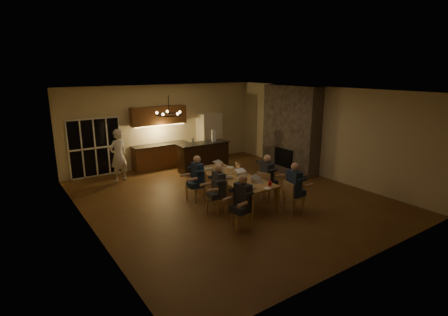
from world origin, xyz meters
The scene contains 44 objects.
floor centered at (0.00, 0.00, 0.00)m, with size 9.00×9.00×0.00m, color brown.
back_wall centered at (0.00, 4.52, 1.60)m, with size 8.00×0.04×3.20m, color beige.
left_wall centered at (-4.02, 0.00, 1.60)m, with size 0.04×9.00×3.20m, color beige.
right_wall centered at (4.02, 0.00, 1.60)m, with size 0.04×9.00×3.20m, color beige.
ceiling centered at (0.00, 0.00, 3.22)m, with size 8.00×9.00×0.04m, color white.
french_doors centered at (-2.70, 4.47, 1.05)m, with size 1.86×0.08×2.10m, color black.
fireplace centered at (3.70, 1.20, 1.60)m, with size 0.58×2.50×3.20m, color #61574C.
kitchenette centered at (-0.30, 4.20, 1.20)m, with size 2.24×0.68×2.40m, color brown, non-canonical shape.
refrigerator centered at (1.90, 4.15, 1.00)m, with size 0.90×0.68×2.00m, color beige.
dining_table centered at (-0.05, -0.27, 0.38)m, with size 1.10×2.87×0.75m, color #A87843.
bar_island centered at (0.87, 2.93, 0.54)m, with size 2.01×0.68×1.08m, color black.
chair_left_near centered at (-0.94, -1.88, 0.45)m, with size 0.44×0.44×0.89m, color tan, non-canonical shape.
chair_left_mid centered at (-0.93, -0.74, 0.45)m, with size 0.44×0.44×0.89m, color tan, non-canonical shape.
chair_left_far centered at (-0.95, 0.36, 0.45)m, with size 0.44×0.44×0.89m, color tan, non-canonical shape.
chair_right_near centered at (0.79, -1.92, 0.45)m, with size 0.44×0.44×0.89m, color tan, non-canonical shape.
chair_right_mid centered at (0.82, -0.78, 0.45)m, with size 0.44×0.44×0.89m, color tan, non-canonical shape.
chair_right_far centered at (0.81, 0.32, 0.45)m, with size 0.44×0.44×0.89m, color tan, non-canonical shape.
person_left_near centered at (-0.94, -1.92, 0.69)m, with size 0.60×0.60×1.38m, color #262931, non-canonical shape.
person_right_near centered at (0.85, -1.85, 0.69)m, with size 0.60×0.60×1.38m, color #1E314C, non-canonical shape.
person_left_mid centered at (-0.90, -0.81, 0.69)m, with size 0.60×0.60×1.38m, color #3A3F44, non-canonical shape.
person_right_mid centered at (0.81, -0.78, 0.69)m, with size 0.60×0.60×1.38m, color #262931, non-canonical shape.
person_left_far centered at (-0.92, 0.29, 0.69)m, with size 0.60×0.60×1.38m, color #1E314C, non-canonical shape.
standing_person centered at (-2.21, 3.41, 0.92)m, with size 0.67×0.44×1.83m, color white.
chandelier centered at (-2.19, -0.64, 2.75)m, with size 0.60×0.60×0.03m, color black.
laptop_a centered at (-0.27, -1.29, 0.86)m, with size 0.32×0.28×0.23m, color silver, non-canonical shape.
laptop_b centered at (0.25, -1.12, 0.86)m, with size 0.32×0.28×0.23m, color silver, non-canonical shape.
laptop_c centered at (-0.26, -0.27, 0.86)m, with size 0.32×0.28×0.23m, color silver, non-canonical shape.
laptop_d centered at (0.24, -0.36, 0.86)m, with size 0.32×0.28×0.23m, color silver, non-canonical shape.
laptop_e centered at (-0.25, 0.80, 0.86)m, with size 0.32×0.28×0.23m, color silver, non-canonical shape.
laptop_f centered at (0.25, 0.83, 0.86)m, with size 0.32×0.28×0.23m, color silver, non-canonical shape.
mug_front centered at (-0.14, -0.70, 0.80)m, with size 0.09×0.09×0.10m, color silver.
mug_mid centered at (0.03, 0.34, 0.80)m, with size 0.07×0.07×0.10m, color silver.
mug_back centered at (-0.39, 0.51, 0.80)m, with size 0.08×0.08×0.10m, color silver.
redcup_near centered at (0.28, -1.51, 0.81)m, with size 0.09×0.09×0.12m, color red.
redcup_mid centered at (-0.42, 0.11, 0.81)m, with size 0.09×0.09×0.12m, color red.
can_silver centered at (0.05, -1.05, 0.81)m, with size 0.07×0.07×0.12m, color #B2B2B7.
can_cola centered at (-0.16, 1.20, 0.81)m, with size 0.06×0.06×0.12m, color #3F0F0C.
can_right centered at (0.37, 0.10, 0.81)m, with size 0.06×0.06×0.12m, color #B2B2B7.
plate_near centered at (0.34, -0.82, 0.76)m, with size 0.27×0.27×0.02m, color silver.
plate_left centered at (-0.38, -1.20, 0.76)m, with size 0.24×0.24×0.02m, color silver.
plate_far centered at (0.43, 0.53, 0.76)m, with size 0.25×0.25×0.02m, color silver.
notepad centered at (0.07, -1.64, 0.76)m, with size 0.14×0.20×0.01m, color white.
bar_bottle centered at (0.39, 2.87, 1.20)m, with size 0.08×0.08×0.24m, color #99999E.
bar_blender centered at (1.33, 2.92, 1.30)m, with size 0.14×0.14×0.45m, color silver.
Camera 1 is at (-5.75, -8.15, 3.81)m, focal length 28.00 mm.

